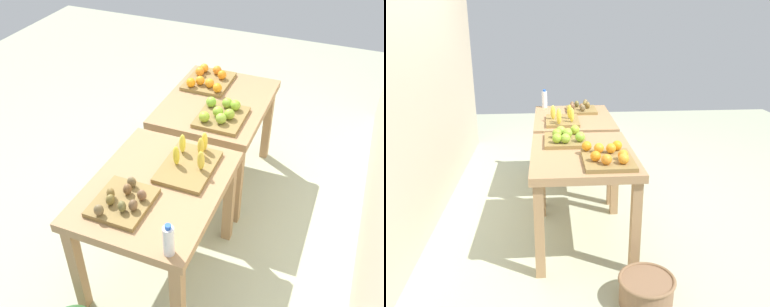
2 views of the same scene
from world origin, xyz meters
The scene contains 9 objects.
ground_plane centered at (0.00, 0.00, 0.00)m, with size 8.00×8.00×0.00m, color #ACB395.
display_table_left centered at (-0.56, 0.00, 0.67)m, with size 1.04×0.80×0.79m.
display_table_right centered at (0.56, 0.00, 0.67)m, with size 1.04×0.80×0.79m.
orange_bin centered at (-0.79, -0.16, 0.83)m, with size 0.45×0.36×0.11m.
apple_bin centered at (-0.31, 0.12, 0.83)m, with size 0.40×0.34×0.11m.
banana_crate centered at (0.32, 0.12, 0.83)m, with size 0.44×0.32×0.17m.
kiwi_bin centered at (0.79, -0.10, 0.82)m, with size 0.37×0.32×0.10m.
water_bottle centered at (1.01, 0.30, 0.88)m, with size 0.06×0.06×0.20m.
wicker_basket centered at (-1.37, -0.35, 0.10)m, with size 0.38×0.38×0.19m.
Camera 1 is at (2.34, 0.97, 2.55)m, focal length 40.70 mm.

